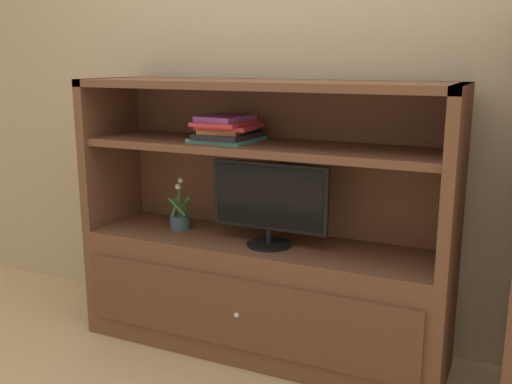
# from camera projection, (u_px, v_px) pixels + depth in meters

# --- Properties ---
(painted_rear_wall) EXTENTS (6.00, 0.10, 2.80)m
(painted_rear_wall) POSITION_uv_depth(u_px,v_px,m) (290.00, 59.00, 2.91)
(painted_rear_wall) COLOR tan
(painted_rear_wall) RESTS_ON ground_plane
(media_console) EXTENTS (1.78, 0.50, 1.31)m
(media_console) POSITION_uv_depth(u_px,v_px,m) (261.00, 265.00, 2.82)
(media_console) COLOR brown
(media_console) RESTS_ON ground_plane
(tv_monitor) EXTENTS (0.57, 0.21, 0.39)m
(tv_monitor) POSITION_uv_depth(u_px,v_px,m) (269.00, 202.00, 2.67)
(tv_monitor) COLOR black
(tv_monitor) RESTS_ON media_console
(potted_plant) EXTENTS (0.11, 0.14, 0.27)m
(potted_plant) POSITION_uv_depth(u_px,v_px,m) (180.00, 219.00, 2.97)
(potted_plant) COLOR #384C56
(potted_plant) RESTS_ON media_console
(magazine_stack) EXTENTS (0.30, 0.32, 0.12)m
(magazine_stack) POSITION_uv_depth(u_px,v_px,m) (227.00, 129.00, 2.74)
(magazine_stack) COLOR teal
(magazine_stack) RESTS_ON media_console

